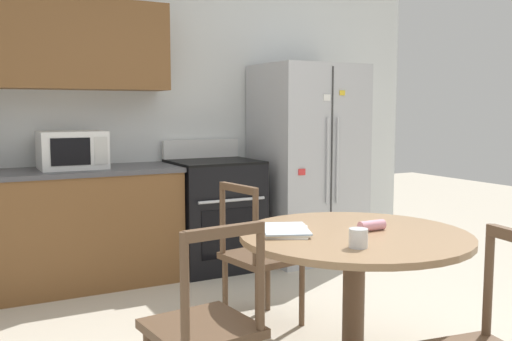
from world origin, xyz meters
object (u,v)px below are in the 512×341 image
candle_glass (358,239)px  oven_range (214,213)px  microwave (72,150)px  refrigerator (307,162)px  dining_chair_left (205,330)px  dining_chair_far (259,257)px

candle_glass → oven_range: bearing=81.4°
oven_range → microwave: 1.28m
microwave → refrigerator: bearing=-3.6°
microwave → candle_glass: bearing=-72.8°
dining_chair_left → candle_glass: (0.67, -0.16, 0.35)m
refrigerator → dining_chair_far: refrigerator is taller
dining_chair_far → candle_glass: size_ratio=10.64×
microwave → dining_chair_left: size_ratio=0.53×
microwave → dining_chair_left: (0.11, -2.33, -0.61)m
refrigerator → oven_range: refrigerator is taller
oven_range → candle_glass: 2.47m
microwave → oven_range: bearing=-3.2°
dining_chair_far → oven_range: bearing=159.0°
refrigerator → microwave: (-2.03, 0.13, 0.17)m
refrigerator → dining_chair_far: (-1.17, -1.27, -0.43)m
microwave → candle_glass: size_ratio=5.68×
refrigerator → candle_glass: size_ratio=20.53×
candle_glass → dining_chair_left: bearing=166.4°
microwave → dining_chair_far: 1.75m
microwave → dining_chair_left: microwave is taller
oven_range → refrigerator: bearing=-4.1°
dining_chair_far → dining_chair_left: bearing=-48.3°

